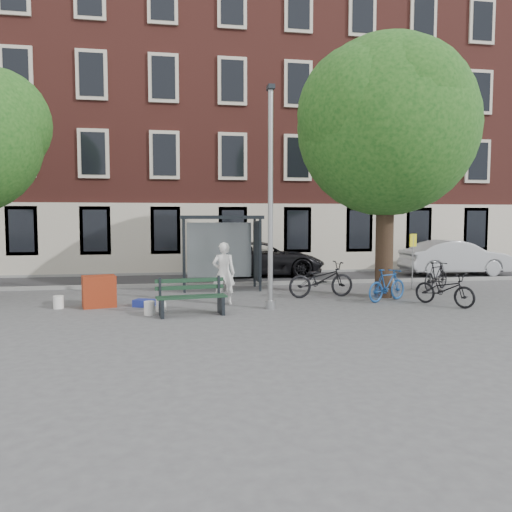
{
  "coord_description": "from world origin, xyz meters",
  "views": [
    {
      "loc": [
        -2.62,
        -13.52,
        2.51
      ],
      "look_at": [
        -0.22,
        1.12,
        1.4
      ],
      "focal_mm": 35.0,
      "sensor_mm": 36.0,
      "label": 1
    }
  ],
  "objects_px": {
    "bike_c": "(444,289)",
    "car_dark": "(262,259)",
    "bench": "(191,299)",
    "red_stand": "(99,291)",
    "lamppost": "(270,209)",
    "bike_b": "(387,285)",
    "painter": "(224,273)",
    "bike_d": "(436,276)",
    "bike_a": "(321,279)",
    "car_silver": "(455,258)",
    "notice_sign": "(413,249)",
    "bus_shelter": "(232,235)"
  },
  "relations": [
    {
      "from": "bike_b",
      "to": "bike_c",
      "type": "xyz_separation_m",
      "value": [
        1.31,
        -1.0,
        -0.01
      ]
    },
    {
      "from": "bus_shelter",
      "to": "bike_d",
      "type": "distance_m",
      "value": 7.38
    },
    {
      "from": "bike_d",
      "to": "car_silver",
      "type": "distance_m",
      "value": 5.25
    },
    {
      "from": "bench",
      "to": "car_silver",
      "type": "distance_m",
      "value": 14.03
    },
    {
      "from": "bench",
      "to": "car_dark",
      "type": "height_order",
      "value": "car_dark"
    },
    {
      "from": "painter",
      "to": "bike_c",
      "type": "relative_size",
      "value": 0.99
    },
    {
      "from": "lamppost",
      "to": "car_silver",
      "type": "relative_size",
      "value": 1.3
    },
    {
      "from": "car_dark",
      "to": "car_silver",
      "type": "bearing_deg",
      "value": -94.02
    },
    {
      "from": "bench",
      "to": "bike_b",
      "type": "distance_m",
      "value": 6.09
    },
    {
      "from": "bike_a",
      "to": "car_silver",
      "type": "height_order",
      "value": "car_silver"
    },
    {
      "from": "red_stand",
      "to": "notice_sign",
      "type": "height_order",
      "value": "notice_sign"
    },
    {
      "from": "lamppost",
      "to": "bike_b",
      "type": "height_order",
      "value": "lamppost"
    },
    {
      "from": "painter",
      "to": "bike_b",
      "type": "relative_size",
      "value": 1.1
    },
    {
      "from": "bike_b",
      "to": "bike_c",
      "type": "distance_m",
      "value": 1.65
    },
    {
      "from": "red_stand",
      "to": "notice_sign",
      "type": "xyz_separation_m",
      "value": [
        10.43,
        1.81,
        1.0
      ]
    },
    {
      "from": "lamppost",
      "to": "bus_shelter",
      "type": "bearing_deg",
      "value": 98.43
    },
    {
      "from": "bike_b",
      "to": "notice_sign",
      "type": "relative_size",
      "value": 0.84
    },
    {
      "from": "bike_d",
      "to": "car_silver",
      "type": "height_order",
      "value": "car_silver"
    },
    {
      "from": "bike_b",
      "to": "notice_sign",
      "type": "height_order",
      "value": "notice_sign"
    },
    {
      "from": "painter",
      "to": "bike_b",
      "type": "bearing_deg",
      "value": -176.41
    },
    {
      "from": "bus_shelter",
      "to": "car_silver",
      "type": "distance_m",
      "value": 10.75
    },
    {
      "from": "painter",
      "to": "notice_sign",
      "type": "relative_size",
      "value": 0.93
    },
    {
      "from": "bike_c",
      "to": "car_dark",
      "type": "distance_m",
      "value": 9.14
    },
    {
      "from": "red_stand",
      "to": "bus_shelter",
      "type": "bearing_deg",
      "value": 36.2
    },
    {
      "from": "bus_shelter",
      "to": "lamppost",
      "type": "bearing_deg",
      "value": -81.57
    },
    {
      "from": "bike_c",
      "to": "red_stand",
      "type": "distance_m",
      "value": 9.92
    },
    {
      "from": "bike_a",
      "to": "bench",
      "type": "bearing_deg",
      "value": 113.18
    },
    {
      "from": "red_stand",
      "to": "bench",
      "type": "bearing_deg",
      "value": -32.23
    },
    {
      "from": "bike_b",
      "to": "car_dark",
      "type": "xyz_separation_m",
      "value": [
        -2.58,
        7.27,
        0.25
      ]
    },
    {
      "from": "bench",
      "to": "car_dark",
      "type": "bearing_deg",
      "value": 60.68
    },
    {
      "from": "painter",
      "to": "car_silver",
      "type": "relative_size",
      "value": 0.39
    },
    {
      "from": "lamppost",
      "to": "car_dark",
      "type": "relative_size",
      "value": 1.13
    },
    {
      "from": "car_silver",
      "to": "painter",
      "type": "bearing_deg",
      "value": 118.68
    },
    {
      "from": "bench",
      "to": "bike_d",
      "type": "relative_size",
      "value": 1.13
    },
    {
      "from": "bench",
      "to": "bike_a",
      "type": "xyz_separation_m",
      "value": [
        4.2,
        2.32,
        0.14
      ]
    },
    {
      "from": "lamppost",
      "to": "bike_d",
      "type": "xyz_separation_m",
      "value": [
        6.5,
        2.73,
        -2.28
      ]
    },
    {
      "from": "bike_c",
      "to": "red_stand",
      "type": "bearing_deg",
      "value": 140.98
    },
    {
      "from": "painter",
      "to": "car_dark",
      "type": "distance_m",
      "value": 7.36
    },
    {
      "from": "bike_d",
      "to": "bench",
      "type": "bearing_deg",
      "value": 75.87
    },
    {
      "from": "painter",
      "to": "bus_shelter",
      "type": "bearing_deg",
      "value": -93.7
    },
    {
      "from": "bench",
      "to": "bike_b",
      "type": "xyz_separation_m",
      "value": [
        5.96,
        1.23,
        0.07
      ]
    },
    {
      "from": "lamppost",
      "to": "red_stand",
      "type": "distance_m",
      "value": 5.4
    },
    {
      "from": "bike_c",
      "to": "bike_d",
      "type": "height_order",
      "value": "bike_d"
    },
    {
      "from": "bike_c",
      "to": "car_dark",
      "type": "bearing_deg",
      "value": 84.15
    },
    {
      "from": "lamppost",
      "to": "red_stand",
      "type": "height_order",
      "value": "lamppost"
    },
    {
      "from": "car_dark",
      "to": "car_silver",
      "type": "distance_m",
      "value": 8.6
    },
    {
      "from": "bus_shelter",
      "to": "bike_c",
      "type": "relative_size",
      "value": 1.54
    },
    {
      "from": "bench",
      "to": "red_stand",
      "type": "relative_size",
      "value": 2.09
    },
    {
      "from": "bike_c",
      "to": "notice_sign",
      "type": "relative_size",
      "value": 0.93
    },
    {
      "from": "painter",
      "to": "bike_d",
      "type": "xyz_separation_m",
      "value": [
        7.7,
        1.73,
        -0.42
      ]
    }
  ]
}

